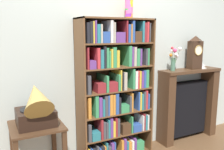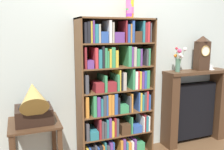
# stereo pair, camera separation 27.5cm
# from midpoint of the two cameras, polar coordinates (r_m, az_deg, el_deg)

# --- Properties ---
(wall_back) EXTENTS (4.61, 0.08, 2.60)m
(wall_back) POSITION_cam_midpoint_polar(r_m,az_deg,el_deg) (3.05, 4.42, 5.24)
(wall_back) COLOR beige
(wall_back) RESTS_ON ground
(bookshelf) EXTENTS (0.90, 0.33, 1.71)m
(bookshelf) POSITION_cam_midpoint_polar(r_m,az_deg,el_deg) (2.88, 3.41, -4.78)
(bookshelf) COLOR brown
(bookshelf) RESTS_ON ground
(cup_stack) EXTENTS (0.09, 0.09, 0.31)m
(cup_stack) POSITION_cam_midpoint_polar(r_m,az_deg,el_deg) (2.90, 7.07, 16.17)
(cup_stack) COLOR orange
(cup_stack) RESTS_ON bookshelf
(side_table_left) EXTENTS (0.51, 0.51, 0.64)m
(side_table_left) POSITION_cam_midpoint_polar(r_m,az_deg,el_deg) (2.67, -14.93, -13.89)
(side_table_left) COLOR #472D1C
(side_table_left) RESTS_ON ground
(gramophone) EXTENTS (0.36, 0.49, 0.51)m
(gramophone) POSITION_cam_midpoint_polar(r_m,az_deg,el_deg) (2.49, -15.13, -6.81)
(gramophone) COLOR black
(gramophone) RESTS_ON side_table_left
(fireplace_mantel) EXTENTS (0.95, 0.27, 1.04)m
(fireplace_mantel) POSITION_cam_midpoint_polar(r_m,az_deg,el_deg) (3.69, 20.84, -7.06)
(fireplace_mantel) COLOR #472D1C
(fireplace_mantel) RESTS_ON ground
(mantel_clock) EXTENTS (0.19, 0.13, 0.47)m
(mantel_clock) POSITION_cam_midpoint_polar(r_m,az_deg,el_deg) (3.58, 22.67, 4.80)
(mantel_clock) COLOR #382316
(mantel_clock) RESTS_ON fireplace_mantel
(flower_vase) EXTENTS (0.16, 0.16, 0.33)m
(flower_vase) POSITION_cam_midpoint_polar(r_m,az_deg,el_deg) (3.32, 17.85, 3.58)
(flower_vase) COLOR #4C7A60
(flower_vase) RESTS_ON fireplace_mantel
(teacup_with_saucer) EXTENTS (0.13, 0.13, 0.06)m
(teacup_with_saucer) POSITION_cam_midpoint_polar(r_m,az_deg,el_deg) (3.72, 24.19, 1.61)
(teacup_with_saucer) COLOR white
(teacup_with_saucer) RESTS_ON fireplace_mantel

